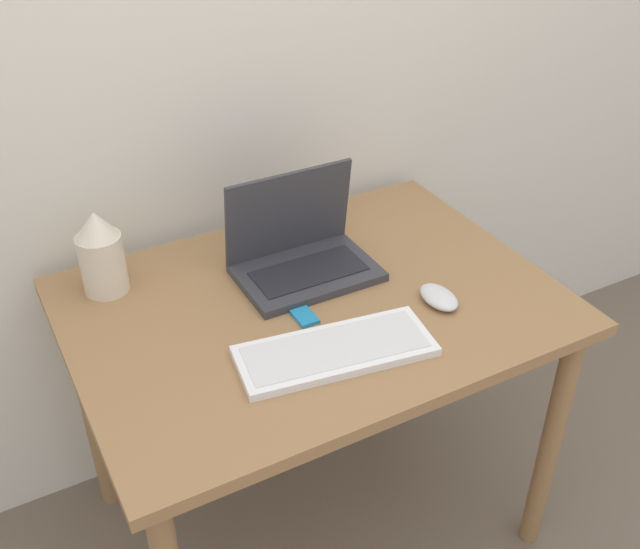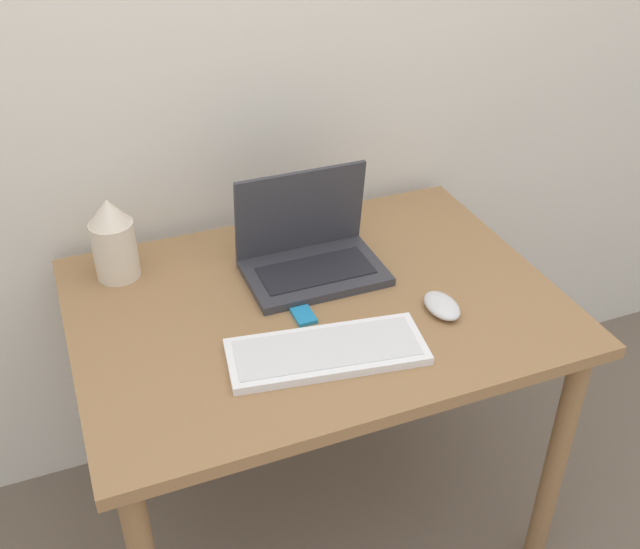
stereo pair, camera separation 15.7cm
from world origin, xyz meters
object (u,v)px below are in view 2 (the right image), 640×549
at_px(vase, 113,239).
at_px(mp3_player, 304,316).
at_px(mouse, 442,306).
at_px(keyboard, 327,351).
at_px(laptop, 309,250).

xyz_separation_m(vase, mp3_player, (0.34, -0.31, -0.09)).
height_order(mouse, vase, vase).
bearing_deg(mouse, keyboard, -170.88).
xyz_separation_m(laptop, keyboard, (-0.08, -0.31, -0.04)).
bearing_deg(keyboard, mouse, 9.12).
distance_m(keyboard, vase, 0.57).
distance_m(laptop, mouse, 0.34).
xyz_separation_m(laptop, vase, (-0.42, 0.14, 0.05)).
bearing_deg(keyboard, vase, 127.49).
bearing_deg(keyboard, laptop, 75.41).
bearing_deg(mp3_player, vase, 137.87).
height_order(mouse, mp3_player, mouse).
xyz_separation_m(mouse, mp3_player, (-0.29, 0.09, -0.01)).
relative_size(keyboard, mouse, 3.84).
height_order(vase, mp3_player, vase).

